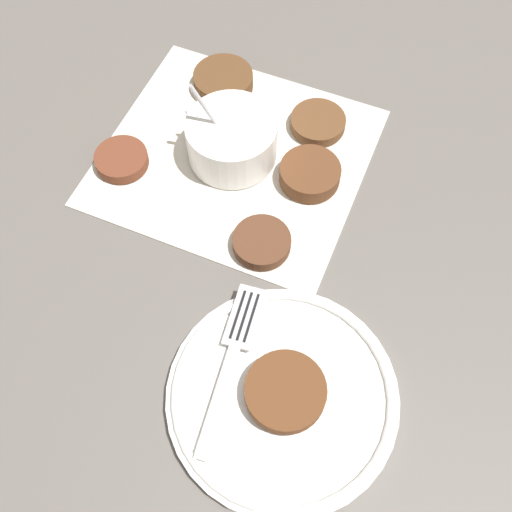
{
  "coord_description": "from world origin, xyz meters",
  "views": [
    {
      "loc": [
        -0.2,
        0.42,
        0.58
      ],
      "look_at": [
        -0.07,
        0.15,
        0.02
      ],
      "focal_mm": 42.0,
      "sensor_mm": 36.0,
      "label": 1
    }
  ],
  "objects_px": {
    "sauce_bowl": "(231,141)",
    "serving_plate": "(282,396)",
    "fork": "(235,349)",
    "fritter_on_plate": "(285,391)"
  },
  "relations": [
    {
      "from": "sauce_bowl",
      "to": "fritter_on_plate",
      "type": "height_order",
      "value": "sauce_bowl"
    },
    {
      "from": "serving_plate",
      "to": "fork",
      "type": "relative_size",
      "value": 1.26
    },
    {
      "from": "sauce_bowl",
      "to": "serving_plate",
      "type": "xyz_separation_m",
      "value": [
        -0.18,
        0.24,
        -0.02
      ]
    },
    {
      "from": "serving_plate",
      "to": "fritter_on_plate",
      "type": "distance_m",
      "value": 0.02
    },
    {
      "from": "sauce_bowl",
      "to": "serving_plate",
      "type": "distance_m",
      "value": 0.3
    },
    {
      "from": "fritter_on_plate",
      "to": "serving_plate",
      "type": "bearing_deg",
      "value": 9.82
    },
    {
      "from": "sauce_bowl",
      "to": "fork",
      "type": "xyz_separation_m",
      "value": [
        -0.12,
        0.22,
        -0.01
      ]
    },
    {
      "from": "sauce_bowl",
      "to": "fork",
      "type": "distance_m",
      "value": 0.25
    },
    {
      "from": "serving_plate",
      "to": "fork",
      "type": "distance_m",
      "value": 0.06
    },
    {
      "from": "serving_plate",
      "to": "fritter_on_plate",
      "type": "bearing_deg",
      "value": -170.18
    }
  ]
}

